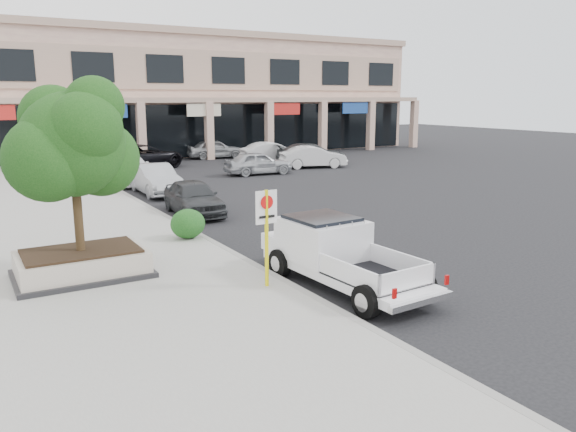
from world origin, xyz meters
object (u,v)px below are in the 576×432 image
(pickup_truck, at_px, (345,256))
(lot_car_f, at_px, (313,157))
(lot_car_e, at_px, (215,149))
(planter_tree, at_px, (77,144))
(no_parking_sign, at_px, (267,225))
(curb_car_a, at_px, (194,197))
(lot_car_d, at_px, (141,157))
(lot_car_b, at_px, (272,152))
(curb_car_d, at_px, (106,160))
(lot_car_a, at_px, (258,163))
(planter, at_px, (82,263))
(curb_car_b, at_px, (155,179))
(lot_car_c, at_px, (312,154))
(curb_car_c, at_px, (126,168))

(pickup_truck, xyz_separation_m, lot_car_f, (12.21, 20.03, -0.11))
(pickup_truck, bearing_deg, lot_car_e, 69.56)
(planter_tree, height_order, lot_car_f, planter_tree)
(no_parking_sign, bearing_deg, curb_car_a, 79.01)
(pickup_truck, height_order, lot_car_e, pickup_truck)
(pickup_truck, bearing_deg, no_parking_sign, 154.80)
(planter_tree, bearing_deg, lot_car_f, 42.80)
(planter_tree, relative_size, lot_car_d, 0.69)
(curb_car_a, bearing_deg, lot_car_b, 55.05)
(curb_car_d, relative_size, lot_car_a, 1.28)
(planter_tree, xyz_separation_m, no_parking_sign, (3.48, -3.16, -1.78))
(planter_tree, bearing_deg, curb_car_a, 49.28)
(planter, bearing_deg, curb_car_b, 64.34)
(curb_car_d, height_order, lot_car_e, curb_car_d)
(planter_tree, relative_size, pickup_truck, 0.78)
(lot_car_c, xyz_separation_m, lot_car_e, (-4.16, 6.79, -0.00))
(lot_car_a, bearing_deg, curb_car_c, 89.38)
(planter, xyz_separation_m, curb_car_b, (5.60, 11.66, 0.24))
(no_parking_sign, height_order, pickup_truck, no_parking_sign)
(planter, bearing_deg, curb_car_c, 71.43)
(pickup_truck, height_order, lot_car_d, pickup_truck)
(lot_car_a, bearing_deg, curb_car_a, 144.58)
(curb_car_a, bearing_deg, lot_car_d, 85.27)
(lot_car_f, bearing_deg, curb_car_a, 145.18)
(curb_car_b, xyz_separation_m, lot_car_c, (12.94, 6.31, -0.00))
(curb_car_c, bearing_deg, lot_car_c, 7.57)
(planter_tree, height_order, lot_car_c, planter_tree)
(curb_car_b, xyz_separation_m, curb_car_c, (-0.23, 4.33, 0.07))
(planter, xyz_separation_m, curb_car_d, (5.56, 21.42, 0.24))
(curb_car_c, bearing_deg, no_parking_sign, -96.27)
(lot_car_a, relative_size, lot_car_d, 0.70)
(curb_car_d, height_order, lot_car_c, curb_car_d)
(lot_car_d, bearing_deg, curb_car_b, 143.43)
(lot_car_b, relative_size, lot_car_f, 1.03)
(curb_car_c, bearing_deg, curb_car_a, -90.73)
(no_parking_sign, relative_size, curb_car_d, 0.45)
(lot_car_b, height_order, lot_car_c, lot_car_b)
(curb_car_c, distance_m, lot_car_d, 5.65)
(curb_car_a, xyz_separation_m, lot_car_a, (7.59, 9.00, 0.00))
(planter, distance_m, curb_car_a, 8.30)
(lot_car_d, bearing_deg, lot_car_e, -85.37)
(curb_car_b, height_order, curb_car_c, curb_car_c)
(planter, xyz_separation_m, lot_car_b, (16.60, 20.08, 0.25))
(lot_car_b, bearing_deg, lot_car_c, -129.81)
(no_parking_sign, distance_m, lot_car_d, 24.50)
(pickup_truck, height_order, curb_car_d, pickup_truck)
(lot_car_a, distance_m, lot_car_c, 6.16)
(no_parking_sign, height_order, lot_car_c, no_parking_sign)
(planter_tree, distance_m, pickup_truck, 7.01)
(planter_tree, bearing_deg, no_parking_sign, -42.24)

